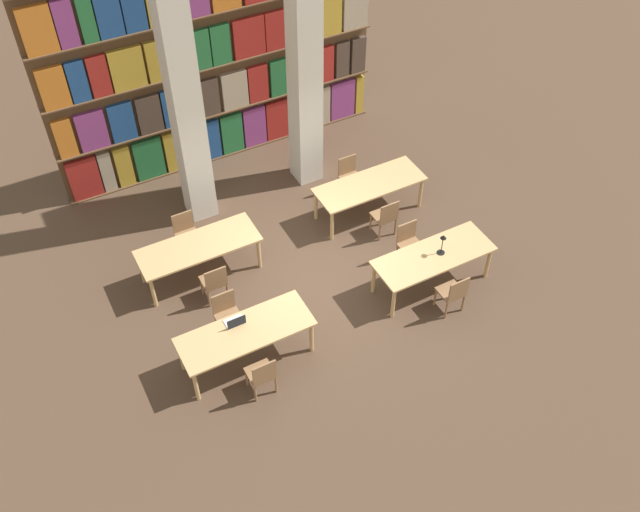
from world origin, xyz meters
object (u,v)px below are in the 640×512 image
object	(u,v)px
chair_5	(186,233)
chair_2	(453,292)
laptop	(235,322)
desk_lamp_0	(443,241)
pillar_left	(181,82)
chair_3	(409,243)
pillar_center	(304,49)
reading_table_1	(433,258)
chair_1	(227,314)
reading_table_0	(246,334)
chair_4	(215,281)
chair_0	(262,374)
reading_table_3	(369,187)
chair_6	(386,216)
reading_table_2	(199,248)
chair_7	(350,175)

from	to	relation	value
chair_5	chair_2	bearing A→B (deg)	134.69
laptop	desk_lamp_0	bearing A→B (deg)	176.28
pillar_left	chair_3	size ratio (longest dim) A/B	6.89
pillar_center	chair_5	xyz separation A→B (m)	(-3.04, -0.96, -2.53)
reading_table_1	desk_lamp_0	size ratio (longest dim) A/B	5.11
chair_1	chair_2	size ratio (longest dim) A/B	1.00
pillar_center	reading_table_0	size ratio (longest dim) A/B	2.72
chair_4	reading_table_1	bearing A→B (deg)	-22.73
chair_0	reading_table_3	bearing A→B (deg)	38.11
reading_table_0	chair_2	bearing A→B (deg)	-11.22
chair_0	desk_lamp_0	xyz separation A→B (m)	(3.82, 0.66, 0.58)
laptop	reading_table_3	bearing A→B (deg)	-151.99
chair_2	chair_3	size ratio (longest dim) A/B	1.00
chair_5	chair_6	size ratio (longest dim) A/B	1.00
chair_2	pillar_left	bearing A→B (deg)	122.73
reading_table_0	chair_0	size ratio (longest dim) A/B	2.53
chair_1	pillar_left	bearing A→B (deg)	-102.99
pillar_left	chair_6	distance (m)	4.51
reading_table_1	chair_3	xyz separation A→B (m)	(-0.04, 0.70, -0.21)
pillar_left	laptop	distance (m)	4.30
chair_5	reading_table_2	bearing A→B (deg)	89.95
chair_1	chair_6	size ratio (longest dim) A/B	1.00
reading_table_2	desk_lamp_0	bearing A→B (deg)	-30.74
chair_7	chair_3	bearing A→B (deg)	90.11
chair_2	desk_lamp_0	bearing A→B (deg)	75.95
reading_table_3	chair_6	world-z (taller)	chair_6
chair_1	reading_table_3	world-z (taller)	chair_1
reading_table_0	chair_3	size ratio (longest dim) A/B	2.53
desk_lamp_0	reading_table_3	world-z (taller)	desk_lamp_0
pillar_left	pillar_center	bearing A→B (deg)	0.00
desk_lamp_0	reading_table_2	distance (m)	4.35
pillar_center	chair_4	xyz separation A→B (m)	(-3.04, -2.35, -2.53)
chair_2	chair_5	xyz separation A→B (m)	(-3.55, 3.59, 0.00)
pillar_left	chair_0	distance (m)	5.24
chair_0	reading_table_3	xyz separation A→B (m)	(3.69, 2.89, 0.21)
chair_1	chair_6	world-z (taller)	same
chair_3	chair_6	bearing A→B (deg)	-89.71
chair_3	reading_table_3	bearing A→B (deg)	-91.52
pillar_center	chair_4	size ratio (longest dim) A/B	6.89
pillar_center	chair_7	xyz separation A→B (m)	(0.51, -0.94, -2.53)
pillar_center	chair_1	xyz separation A→B (m)	(-3.13, -3.14, -2.53)
desk_lamp_0	chair_3	bearing A→B (deg)	103.48
pillar_center	desk_lamp_0	world-z (taller)	pillar_center
laptop	chair_5	bearing A→B (deg)	-92.71
reading_table_0	reading_table_3	bearing A→B (deg)	31.10
chair_3	chair_7	bearing A→B (deg)	-89.89
desk_lamp_0	reading_table_2	bearing A→B (deg)	149.26
pillar_left	chair_7	size ratio (longest dim) A/B	6.89
laptop	chair_5	distance (m)	2.68
pillar_center	reading_table_2	bearing A→B (deg)	-151.44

